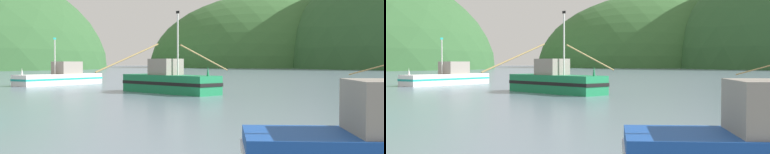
% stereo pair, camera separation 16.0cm
% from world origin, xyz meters
% --- Properties ---
extents(hill_mid_left, '(110.57, 88.46, 65.58)m').
position_xyz_m(hill_mid_left, '(15.18, 213.67, 0.00)').
color(hill_mid_left, '#386633').
rests_on(hill_mid_left, ground).
extents(fishing_boat_green, '(8.88, 10.14, 6.31)m').
position_xyz_m(fishing_boat_green, '(-6.34, 35.44, 0.90)').
color(fishing_boat_green, '#197A47').
rests_on(fishing_boat_green, ground).
extents(fishing_boat_white, '(7.03, 10.26, 4.98)m').
position_xyz_m(fishing_boat_white, '(-19.76, 47.87, 0.79)').
color(fishing_boat_white, white).
rests_on(fishing_boat_white, ground).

